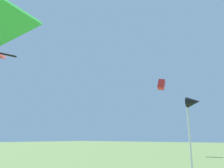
{
  "coord_description": "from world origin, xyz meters",
  "views": [
    {
      "loc": [
        2.51,
        -0.91,
        1.2
      ],
      "look_at": [
        -0.17,
        2.48,
        2.22
      ],
      "focal_mm": 36.24,
      "sensor_mm": 36.0,
      "label": 1
    }
  ],
  "objects": [
    {
      "name": "distant_kite_red_low_left",
      "position": [
        -5.31,
        15.4,
        5.35
      ],
      "size": [
        0.65,
        0.78,
        0.92
      ],
      "color": "red"
    },
    {
      "name": "marker_flag",
      "position": [
        0.85,
        4.03,
        1.8
      ],
      "size": [
        0.3,
        0.24,
        2.08
      ],
      "color": "silver",
      "rests_on": "ground"
    }
  ]
}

